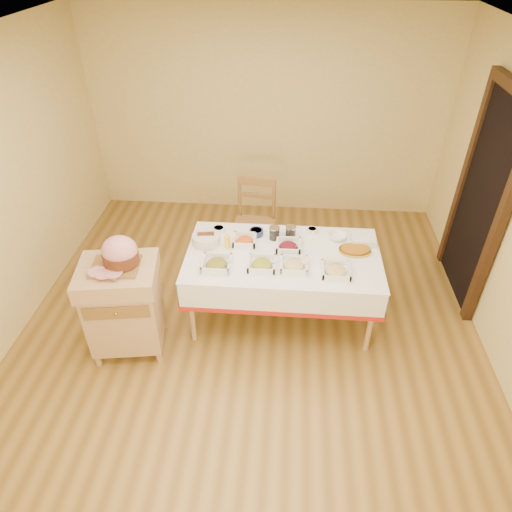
{
  "coord_description": "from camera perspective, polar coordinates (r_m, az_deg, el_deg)",
  "views": [
    {
      "loc": [
        0.32,
        -3.16,
        3.27
      ],
      "look_at": [
        0.05,
        0.2,
        0.8
      ],
      "focal_mm": 32.0,
      "sensor_mm": 36.0,
      "label": 1
    }
  ],
  "objects": [
    {
      "name": "room_shell",
      "position": [
        3.74,
        -1.05,
        4.43
      ],
      "size": [
        5.0,
        5.0,
        5.0
      ],
      "color": "olive",
      "rests_on": "ground"
    },
    {
      "name": "doorway",
      "position": [
        4.97,
        26.47,
        6.53
      ],
      "size": [
        0.09,
        1.1,
        2.2
      ],
      "color": "black",
      "rests_on": "ground"
    },
    {
      "name": "dining_table",
      "position": [
        4.37,
        3.34,
        -1.5
      ],
      "size": [
        1.82,
        1.02,
        0.76
      ],
      "color": "tan",
      "rests_on": "ground"
    },
    {
      "name": "butcher_cart",
      "position": [
        4.24,
        -16.2,
        -5.74
      ],
      "size": [
        0.74,
        0.64,
        0.94
      ],
      "color": "tan",
      "rests_on": "ground"
    },
    {
      "name": "dining_chair",
      "position": [
        5.16,
        -0.24,
        4.12
      ],
      "size": [
        0.51,
        0.49,
        1.02
      ],
      "color": "brown",
      "rests_on": "ground"
    },
    {
      "name": "ham_on_board",
      "position": [
        3.94,
        -16.73,
        0.21
      ],
      "size": [
        0.42,
        0.4,
        0.28
      ],
      "color": "brown",
      "rests_on": "butcher_cart"
    },
    {
      "name": "serving_dish_a",
      "position": [
        4.1,
        -4.95,
        -1.04
      ],
      "size": [
        0.26,
        0.26,
        0.11
      ],
      "color": "white",
      "rests_on": "dining_table"
    },
    {
      "name": "serving_dish_b",
      "position": [
        4.09,
        0.73,
        -1.05
      ],
      "size": [
        0.25,
        0.25,
        0.1
      ],
      "color": "white",
      "rests_on": "dining_table"
    },
    {
      "name": "serving_dish_c",
      "position": [
        4.09,
        4.78,
        -1.18
      ],
      "size": [
        0.24,
        0.24,
        0.1
      ],
      "color": "white",
      "rests_on": "dining_table"
    },
    {
      "name": "serving_dish_d",
      "position": [
        4.08,
        9.96,
        -1.82
      ],
      "size": [
        0.25,
        0.25,
        0.09
      ],
      "color": "white",
      "rests_on": "dining_table"
    },
    {
      "name": "serving_dish_e",
      "position": [
        4.4,
        -1.42,
        1.93
      ],
      "size": [
        0.23,
        0.22,
        0.1
      ],
      "color": "white",
      "rests_on": "dining_table"
    },
    {
      "name": "serving_dish_f",
      "position": [
        4.32,
        4.06,
        1.22
      ],
      "size": [
        0.24,
        0.23,
        0.11
      ],
      "color": "white",
      "rests_on": "dining_table"
    },
    {
      "name": "small_bowl_left",
      "position": [
        4.57,
        -4.67,
        3.31
      ],
      "size": [
        0.12,
        0.12,
        0.06
      ],
      "color": "white",
      "rests_on": "dining_table"
    },
    {
      "name": "small_bowl_mid",
      "position": [
        4.52,
        0.03,
        3.01
      ],
      "size": [
        0.14,
        0.14,
        0.06
      ],
      "color": "navy",
      "rests_on": "dining_table"
    },
    {
      "name": "small_bowl_right",
      "position": [
        4.59,
        7.03,
        3.2
      ],
      "size": [
        0.1,
        0.1,
        0.05
      ],
      "color": "white",
      "rests_on": "dining_table"
    },
    {
      "name": "bowl_white_imported",
      "position": [
        4.51,
        2.65,
        2.63
      ],
      "size": [
        0.18,
        0.18,
        0.03
      ],
      "primitive_type": "imported",
      "rotation": [
        0.0,
        0.0,
        -0.39
      ],
      "color": "white",
      "rests_on": "dining_table"
    },
    {
      "name": "bowl_small_imported",
      "position": [
        4.54,
        10.22,
        2.42
      ],
      "size": [
        0.23,
        0.23,
        0.05
      ],
      "primitive_type": "imported",
      "rotation": [
        0.0,
        0.0,
        0.43
      ],
      "color": "white",
      "rests_on": "dining_table"
    },
    {
      "name": "preserve_jar_left",
      "position": [
        4.45,
        2.31,
        2.82
      ],
      "size": [
        0.1,
        0.1,
        0.13
      ],
      "color": "silver",
      "rests_on": "dining_table"
    },
    {
      "name": "preserve_jar_right",
      "position": [
        4.47,
        4.35,
        2.88
      ],
      "size": [
        0.11,
        0.11,
        0.13
      ],
      "color": "silver",
      "rests_on": "dining_table"
    },
    {
      "name": "mustard_bottle",
      "position": [
        4.33,
        -3.61,
        1.9
      ],
      "size": [
        0.05,
        0.05,
        0.16
      ],
      "color": "yellow",
      "rests_on": "dining_table"
    },
    {
      "name": "bread_basket",
      "position": [
        4.41,
        -6.27,
        2.11
      ],
      "size": [
        0.27,
        0.27,
        0.12
      ],
      "color": "silver",
      "rests_on": "dining_table"
    },
    {
      "name": "plate_stack",
      "position": [
        4.54,
        13.23,
        2.14
      ],
      "size": [
        0.23,
        0.23,
        0.07
      ],
      "color": "white",
      "rests_on": "dining_table"
    },
    {
      "name": "brass_platter",
      "position": [
        4.39,
        12.25,
        0.73
      ],
      "size": [
        0.31,
        0.22,
        0.04
      ],
      "color": "gold",
      "rests_on": "dining_table"
    }
  ]
}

